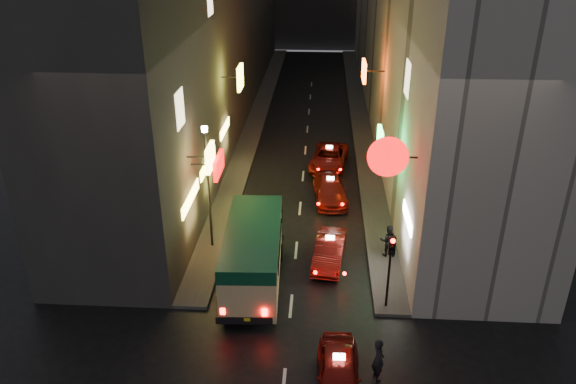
% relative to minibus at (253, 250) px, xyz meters
% --- Properties ---
extents(building_left, '(7.42, 52.00, 18.00)m').
position_rel_minibus_xyz_m(building_left, '(-6.25, 23.99, 7.20)').
color(building_left, '#373432').
rests_on(building_left, ground).
extents(building_right, '(8.03, 52.00, 18.00)m').
position_rel_minibus_xyz_m(building_right, '(9.75, 23.99, 7.20)').
color(building_right, '#AEA8A0').
rests_on(building_right, ground).
extents(sidewalk_left, '(1.50, 52.00, 0.15)m').
position_rel_minibus_xyz_m(sidewalk_left, '(-2.50, 23.99, -1.72)').
color(sidewalk_left, '#4B4946').
rests_on(sidewalk_left, ground).
extents(sidewalk_right, '(1.50, 52.00, 0.15)m').
position_rel_minibus_xyz_m(sidewalk_right, '(6.00, 23.99, -1.72)').
color(sidewalk_right, '#4B4946').
rests_on(sidewalk_right, ground).
extents(minibus, '(2.59, 6.70, 2.85)m').
position_rel_minibus_xyz_m(minibus, '(0.00, 0.00, 0.00)').
color(minibus, '#CFB981').
rests_on(minibus, ground).
extents(taxi_near, '(1.95, 4.74, 1.68)m').
position_rel_minibus_xyz_m(taxi_near, '(3.65, -6.01, -1.04)').
color(taxi_near, maroon).
rests_on(taxi_near, ground).
extents(taxi_second, '(2.43, 4.77, 1.62)m').
position_rel_minibus_xyz_m(taxi_second, '(3.39, 2.04, -1.07)').
color(taxi_second, maroon).
rests_on(taxi_second, ground).
extents(taxi_third, '(2.38, 4.83, 1.65)m').
position_rel_minibus_xyz_m(taxi_third, '(3.45, 8.77, -1.06)').
color(taxi_third, maroon).
rests_on(taxi_third, ground).
extents(taxi_far, '(2.67, 5.13, 1.73)m').
position_rel_minibus_xyz_m(taxi_far, '(3.40, 13.57, -1.02)').
color(taxi_far, maroon).
rests_on(taxi_far, ground).
extents(pedestrian_crossing, '(0.59, 0.74, 1.95)m').
position_rel_minibus_xyz_m(pedestrian_crossing, '(5.05, -5.47, -0.83)').
color(pedestrian_crossing, black).
rests_on(pedestrian_crossing, ground).
extents(pedestrian_sidewalk, '(0.70, 0.45, 1.82)m').
position_rel_minibus_xyz_m(pedestrian_sidewalk, '(6.18, 2.59, -0.74)').
color(pedestrian_sidewalk, black).
rests_on(pedestrian_sidewalk, sidewalk_right).
extents(traffic_light, '(0.26, 0.43, 3.50)m').
position_rel_minibus_xyz_m(traffic_light, '(5.75, -1.53, 0.89)').
color(traffic_light, black).
rests_on(traffic_light, sidewalk_right).
extents(lamp_post, '(0.28, 0.28, 6.22)m').
position_rel_minibus_xyz_m(lamp_post, '(-2.45, 2.99, 1.92)').
color(lamp_post, black).
rests_on(lamp_post, sidewalk_left).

